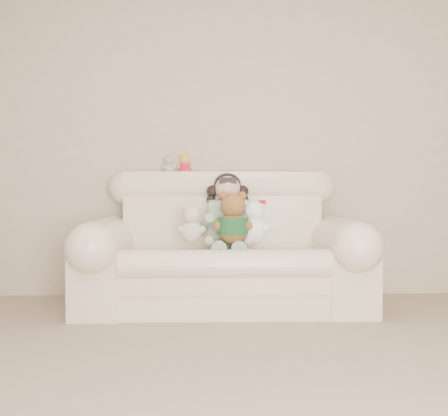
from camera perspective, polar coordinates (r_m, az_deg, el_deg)
wall_back at (r=4.42m, az=3.63°, el=7.43°), size 4.50×0.00×4.50m
sofa at (r=3.89m, az=-0.04°, el=-3.41°), size 2.10×0.95×1.03m
seated_child at (r=3.96m, az=0.40°, el=-0.33°), size 0.39×0.47×0.60m
brown_teddy at (r=3.72m, az=0.98°, el=-0.52°), size 0.33×0.29×0.44m
white_cat at (r=3.78m, az=3.30°, el=-0.98°), size 0.26×0.21×0.37m
cream_teddy at (r=3.78m, az=-3.51°, el=-1.33°), size 0.25×0.22×0.32m
yellow_mini_bear at (r=4.28m, az=-4.24°, el=5.02°), size 0.13×0.10×0.19m
grey_mini_plush at (r=4.26m, az=-5.96°, el=4.92°), size 0.13×0.10×0.18m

